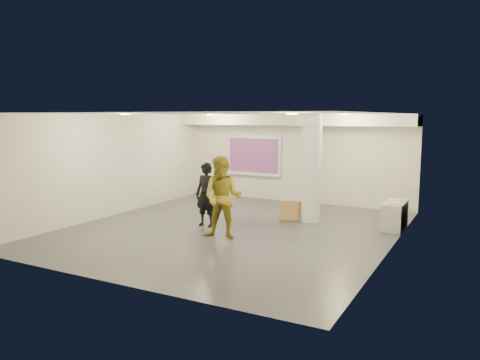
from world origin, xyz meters
The scene contains 20 objects.
floor centered at (0.00, 0.00, 0.00)m, with size 8.00×9.00×0.01m, color #35373C.
ceiling centered at (0.00, 0.00, 3.00)m, with size 8.00×9.00×0.01m, color silver.
wall_back centered at (0.00, 4.50, 1.50)m, with size 8.00×0.01×3.00m, color silver.
wall_front centered at (0.00, -4.50, 1.50)m, with size 8.00×0.01×3.00m, color silver.
wall_left centered at (-4.00, 0.00, 1.50)m, with size 0.01×9.00×3.00m, color silver.
wall_right centered at (4.00, 0.00, 1.50)m, with size 0.01×9.00×3.00m, color silver.
soffit_band centered at (0.00, 3.95, 2.82)m, with size 8.00×1.10×0.36m, color silver.
downlight_nw centered at (-2.20, 2.50, 2.98)m, with size 0.22×0.22×0.02m, color #FBD994.
downlight_ne centered at (2.20, 2.50, 2.98)m, with size 0.22×0.22×0.02m, color #FBD994.
downlight_sw centered at (-2.20, -1.50, 2.98)m, with size 0.22×0.22×0.02m, color #FBD994.
downlight_se centered at (2.20, -1.50, 2.98)m, with size 0.22×0.22×0.02m, color #FBD994.
column centered at (1.50, 1.80, 1.50)m, with size 0.52×0.52×3.00m, color silver.
projection_screen centered at (-1.60, 4.45, 1.53)m, with size 2.10×0.13×1.42m.
credenza centered at (3.72, 2.02, 0.36)m, with size 0.51×1.23×0.72m, color #A1A4A7.
papers_stack centered at (3.75, 1.85, 0.73)m, with size 0.25×0.32×0.02m, color white.
postit_pad centered at (3.72, 2.21, 0.73)m, with size 0.20×0.28×0.03m, color #FFFD12.
cardboard_back centered at (1.27, 1.80, 0.27)m, with size 0.51×0.05×0.55m, color #9B6F43.
cardboard_front centered at (0.92, 1.62, 0.28)m, with size 0.51×0.05×0.56m, color #9B6F43.
woman centered at (-0.80, -0.03, 0.86)m, with size 0.62×0.41×1.71m, color black.
man centered at (0.22, -0.90, 0.99)m, with size 0.97×0.75×1.99m, color olive.
Camera 1 is at (5.78, -10.47, 2.93)m, focal length 35.00 mm.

